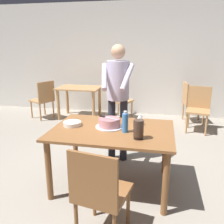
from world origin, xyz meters
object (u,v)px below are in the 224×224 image
object	(u,v)px
main_dining_table	(112,137)
cake_on_platter	(109,123)
water_bottle	(125,123)
background_chair_1	(198,107)
background_chair_0	(191,101)
person_cutting_cake	(118,91)
plate_stack	(72,124)
background_table	(79,94)
background_chair_3	(43,98)
wine_glass_near	(140,117)
background_chair_2	(119,98)
cake_knife	(105,117)
hurricane_lamp	(139,129)
chair_near_side	(99,191)

from	to	relation	value
main_dining_table	cake_on_platter	world-z (taller)	cake_on_platter
water_bottle	background_chair_1	size ratio (longest dim) A/B	0.28
cake_on_platter	background_chair_0	size ratio (longest dim) A/B	0.38
person_cutting_cake	background_chair_0	size ratio (longest dim) A/B	1.91
plate_stack	background_table	xyz separation A→B (m)	(-0.85, 2.68, -0.20)
cake_on_platter	background_chair_3	world-z (taller)	background_chair_3
wine_glass_near	background_chair_2	xyz separation A→B (m)	(-0.74, 2.62, -0.36)
water_bottle	plate_stack	bearing A→B (deg)	172.32
cake_knife	water_bottle	bearing A→B (deg)	-30.17
wine_glass_near	hurricane_lamp	xyz separation A→B (m)	(0.03, -0.47, 0.00)
plate_stack	background_chair_0	xyz separation A→B (m)	(1.71, 2.86, -0.28)
water_bottle	background_chair_0	xyz separation A→B (m)	(1.03, 2.95, -0.37)
cake_on_platter	background_chair_3	distance (m)	3.21
background_chair_2	background_chair_0	bearing A→B (deg)	1.51
background_chair_0	cake_on_platter	bearing A→B (deg)	-113.74
background_chair_0	background_chair_1	bearing A→B (deg)	-80.21
plate_stack	wine_glass_near	distance (m)	0.84
person_cutting_cake	chair_near_side	xyz separation A→B (m)	(0.14, -1.58, -0.58)
main_dining_table	cake_on_platter	size ratio (longest dim) A/B	4.20
chair_near_side	cake_on_platter	bearing A→B (deg)	97.02
cake_on_platter	cake_knife	world-z (taller)	cake_knife
wine_glass_near	person_cutting_cake	world-z (taller)	person_cutting_cake
water_bottle	cake_knife	bearing A→B (deg)	149.83
background_table	background_chair_2	xyz separation A→B (m)	(0.93, 0.14, -0.09)
cake_on_platter	wine_glass_near	xyz separation A→B (m)	(0.35, 0.17, 0.05)
person_cutting_cake	background_chair_0	distance (m)	2.58
chair_near_side	background_chair_3	bearing A→B (deg)	123.92
plate_stack	background_chair_1	world-z (taller)	background_chair_1
background_chair_0	plate_stack	bearing A→B (deg)	-120.80
hurricane_lamp	background_chair_2	distance (m)	3.20
main_dining_table	cake_on_platter	distance (m)	0.18
cake_knife	wine_glass_near	xyz separation A→B (m)	(0.41, 0.13, -0.01)
wine_glass_near	water_bottle	bearing A→B (deg)	-115.24
cake_on_platter	background_chair_1	distance (m)	2.65
wine_glass_near	background_table	xyz separation A→B (m)	(-1.67, 2.47, -0.28)
background_chair_1	cake_on_platter	bearing A→B (deg)	-120.66
background_table	background_chair_0	bearing A→B (deg)	4.13
person_cutting_cake	chair_near_side	bearing A→B (deg)	-85.10
wine_glass_near	background_chair_1	world-z (taller)	background_chair_1
water_bottle	background_table	xyz separation A→B (m)	(-1.53, 2.77, -0.29)
water_bottle	background_chair_1	distance (m)	2.67
water_bottle	background_chair_3	bearing A→B (deg)	132.77
background_chair_0	background_chair_3	size ratio (longest dim) A/B	1.00
wine_glass_near	plate_stack	bearing A→B (deg)	-166.00
background_table	main_dining_table	bearing A→B (deg)	-63.14
main_dining_table	background_chair_1	world-z (taller)	background_chair_1
main_dining_table	water_bottle	xyz separation A→B (m)	(0.16, -0.07, 0.22)
cake_on_platter	hurricane_lamp	world-z (taller)	hurricane_lamp
wine_glass_near	background_chair_1	distance (m)	2.35
hurricane_lamp	background_chair_2	bearing A→B (deg)	103.95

